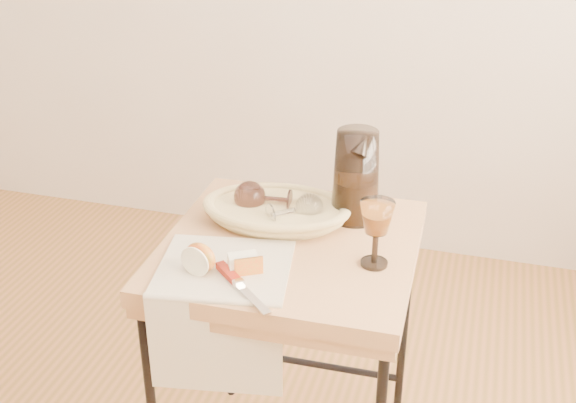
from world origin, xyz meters
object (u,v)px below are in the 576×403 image
(goblet_lying_a, at_px, (267,198))
(goblet_lying_b, at_px, (293,210))
(wine_goblet, at_px, (376,234))
(table_knife, at_px, (240,285))
(side_table, at_px, (290,367))
(bread_basket, at_px, (276,212))
(tea_towel, at_px, (224,268))
(apple_half, at_px, (200,257))
(pitcher, at_px, (356,176))

(goblet_lying_a, relative_size, goblet_lying_b, 1.16)
(wine_goblet, height_order, table_knife, wine_goblet)
(side_table, bearing_deg, goblet_lying_a, 130.90)
(bread_basket, bearing_deg, tea_towel, -105.39)
(goblet_lying_b, xyz_separation_m, wine_goblet, (0.23, -0.12, 0.03))
(tea_towel, height_order, bread_basket, bread_basket)
(goblet_lying_b, distance_m, table_knife, 0.31)
(goblet_lying_a, height_order, apple_half, goblet_lying_a)
(goblet_lying_b, xyz_separation_m, pitcher, (0.14, 0.09, 0.07))
(side_table, distance_m, bread_basket, 0.43)
(bread_basket, distance_m, wine_goblet, 0.32)
(side_table, height_order, pitcher, pitcher)
(goblet_lying_b, bearing_deg, wine_goblet, -67.29)
(side_table, distance_m, goblet_lying_b, 0.44)
(side_table, bearing_deg, pitcher, 53.45)
(pitcher, height_order, apple_half, pitcher)
(wine_goblet, bearing_deg, bread_basket, 153.25)
(wine_goblet, bearing_deg, table_knife, -144.15)
(side_table, distance_m, tea_towel, 0.44)
(side_table, xyz_separation_m, goblet_lying_a, (-0.09, 0.11, 0.44))
(wine_goblet, bearing_deg, side_table, 167.69)
(bread_basket, height_order, goblet_lying_a, goblet_lying_a)
(goblet_lying_a, relative_size, table_knife, 0.63)
(bread_basket, relative_size, goblet_lying_b, 2.90)
(tea_towel, xyz_separation_m, wine_goblet, (0.33, 0.11, 0.08))
(bread_basket, bearing_deg, wine_goblet, -31.79)
(table_knife, bearing_deg, wine_goblet, 78.44)
(side_table, height_order, wine_goblet, wine_goblet)
(side_table, relative_size, table_knife, 3.58)
(tea_towel, distance_m, pitcher, 0.42)
(tea_towel, relative_size, goblet_lying_b, 2.57)
(side_table, xyz_separation_m, table_knife, (-0.05, -0.24, 0.40))
(tea_towel, bearing_deg, bread_basket, 69.98)
(bread_basket, relative_size, pitcher, 1.21)
(pitcher, distance_m, wine_goblet, 0.24)
(goblet_lying_a, distance_m, apple_half, 0.31)
(goblet_lying_a, height_order, table_knife, goblet_lying_a)
(goblet_lying_b, relative_size, pitcher, 0.42)
(table_knife, bearing_deg, side_table, 121.65)
(goblet_lying_a, xyz_separation_m, pitcher, (0.22, 0.06, 0.07))
(tea_towel, bearing_deg, pitcher, 44.72)
(tea_towel, bearing_deg, goblet_lying_b, 57.96)
(side_table, bearing_deg, tea_towel, -124.59)
(goblet_lying_a, bearing_deg, wine_goblet, 148.45)
(tea_towel, bearing_deg, table_knife, -58.44)
(tea_towel, xyz_separation_m, goblet_lying_b, (0.10, 0.23, 0.04))
(tea_towel, xyz_separation_m, apple_half, (-0.04, -0.03, 0.04))
(apple_half, bearing_deg, bread_basket, 84.80)
(goblet_lying_a, bearing_deg, side_table, 126.08)
(goblet_lying_a, xyz_separation_m, table_knife, (0.05, -0.34, -0.04))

